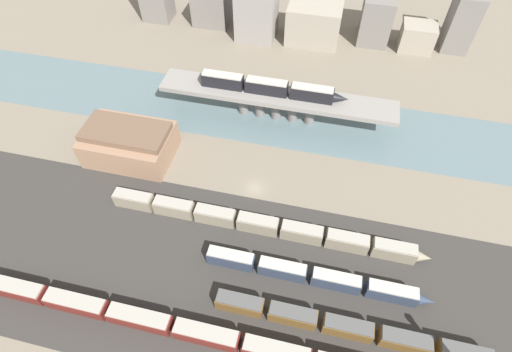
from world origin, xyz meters
TOP-DOWN VIEW (x-y plane):
  - ground_plane at (0.00, 0.00)m, footprint 400.00×400.00m
  - railbed_yard at (0.00, -24.00)m, footprint 280.00×42.00m
  - river_water at (0.00, 26.53)m, footprint 320.00×23.61m
  - bridge at (0.00, 26.53)m, footprint 64.68×8.93m
  - train_on_bridge at (-1.58, 26.53)m, footprint 39.72×2.97m
  - train_yard_near at (0.94, -36.56)m, footprint 95.75×3.11m
  - train_yard_mid at (25.89, -29.41)m, footprint 54.24×2.97m
  - train_yard_far at (17.18, -20.59)m, footprint 46.32×2.66m
  - train_yard_outer at (4.29, -11.03)m, footprint 71.64×2.96m
  - warehouse_building at (-33.67, 3.80)m, footprint 21.45×14.64m
  - city_block_left at (-32.34, 73.37)m, footprint 12.38×14.48m
  - city_block_center at (-14.80, 66.47)m, footprint 13.10×12.05m
  - city_block_right at (4.56, 68.04)m, footprint 17.61×13.11m
  - city_block_far_right at (24.69, 73.73)m, footprint 9.95×13.95m
  - city_block_tall at (38.86, 70.44)m, footprint 10.82×8.52m
  - city_block_low at (51.43, 74.18)m, footprint 8.32×9.74m

SIDE VIEW (x-z plane):
  - ground_plane at x=0.00m, z-range 0.00..0.00m
  - river_water at x=0.00m, z-range 0.00..0.01m
  - railbed_yard at x=0.00m, z-range 0.00..0.01m
  - train_yard_mid at x=25.89m, z-range -0.04..3.57m
  - train_yard_near at x=0.94m, z-range -0.03..3.58m
  - train_yard_far at x=17.18m, z-range -0.04..3.82m
  - train_yard_outer at x=4.29m, z-range -0.03..3.93m
  - warehouse_building at x=-33.67m, z-range -0.22..8.90m
  - city_block_tall at x=38.86m, z-range 0.00..8.74m
  - city_block_left at x=-32.34m, z-range 0.00..11.49m
  - city_block_right at x=4.56m, z-range 0.00..12.58m
  - bridge at x=0.00m, z-range 2.34..10.50m
  - city_block_far_right at x=24.69m, z-range 0.00..15.55m
  - city_block_low at x=51.43m, z-range 0.00..18.69m
  - city_block_center at x=-14.80m, z-range 0.00..19.26m
  - train_on_bridge at x=-1.58m, z-range 8.11..12.04m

